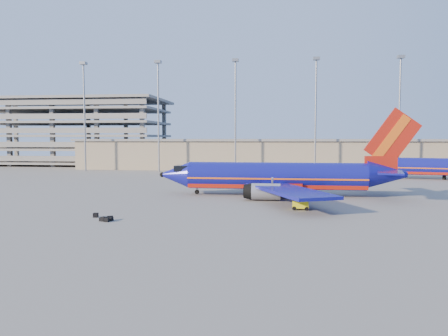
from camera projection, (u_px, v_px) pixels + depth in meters
The scene contains 7 objects.
ground at pixel (242, 197), 65.35m from camera, with size 220.00×220.00×0.00m, color slate.
terminal_building at pixel (293, 154), 121.39m from camera, with size 122.00×16.00×8.50m.
parking_garage at pixel (72, 129), 144.97m from camera, with size 62.00×32.00×21.40m.
light_mast_row at pixel (275, 103), 109.15m from camera, with size 101.60×1.60×28.65m.
aircraft_main at pixel (282, 177), 66.67m from camera, with size 39.28×37.83×13.31m.
baggage_tug at pixel (301, 204), 53.60m from camera, with size 2.06×1.34×1.41m.
luggage_pile at pixel (105, 218), 46.91m from camera, with size 2.97×2.85×0.50m.
Camera 1 is at (4.78, -64.76, 8.89)m, focal length 35.00 mm.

